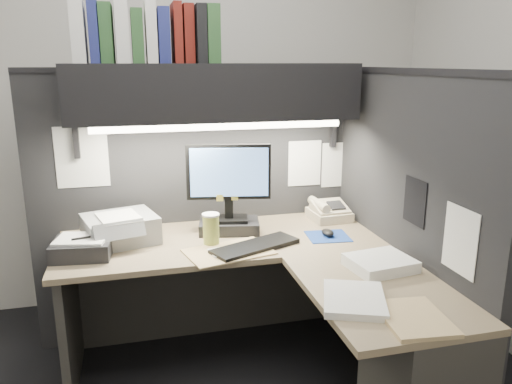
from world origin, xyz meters
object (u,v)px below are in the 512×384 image
keyboard (255,246)px  coffee_cup (211,230)px  telephone (329,212)px  notebook_stack (83,248)px  desk (311,331)px  monitor (229,198)px  printer (120,229)px  overhead_shelf (215,92)px

keyboard → coffee_cup: coffee_cup is taller
telephone → notebook_stack: telephone is taller
desk → monitor: 0.86m
desk → printer: 1.12m
notebook_stack → printer: bearing=42.6°
desk → coffee_cup: 0.72m
desk → telephone: (0.38, 0.74, 0.33)m
monitor → telephone: monitor is taller
monitor → keyboard: (0.08, -0.29, -0.19)m
overhead_shelf → notebook_stack: size_ratio=5.57×
keyboard → coffee_cup: (-0.21, 0.11, 0.07)m
coffee_cup → printer: coffee_cup is taller
keyboard → coffee_cup: 0.25m
monitor → coffee_cup: (-0.13, -0.18, -0.12)m
desk → keyboard: 0.51m
monitor → coffee_cup: size_ratio=3.15×
keyboard → telephone: bearing=10.1°
telephone → coffee_cup: size_ratio=1.46×
monitor → printer: bearing=-167.8°
printer → notebook_stack: printer is taller
keyboard → overhead_shelf: bearing=84.8°
notebook_stack → telephone: bearing=10.3°
overhead_shelf → coffee_cup: 0.75m
coffee_cup → keyboard: bearing=-28.7°
overhead_shelf → keyboard: bearing=-71.8°
desk → keyboard: bearing=115.3°
notebook_stack → coffee_cup: bearing=0.2°
telephone → printer: bearing=-179.1°
overhead_shelf → notebook_stack: overhead_shelf is taller
coffee_cup → overhead_shelf: bearing=73.0°
desk → overhead_shelf: size_ratio=1.10×
overhead_shelf → telephone: (0.68, -0.02, -0.72)m
desk → overhead_shelf: 1.33m
printer → coffee_cup: bearing=-34.9°
monitor → telephone: bearing=17.9°
coffee_cup → notebook_stack: 0.64m
coffee_cup → notebook_stack: (-0.64, -0.00, -0.04)m
overhead_shelf → printer: overhead_shelf is taller
overhead_shelf → printer: (-0.54, -0.11, -0.70)m
coffee_cup → printer: 0.49m
coffee_cup → notebook_stack: coffee_cup is taller
overhead_shelf → notebook_stack: bearing=-159.4°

